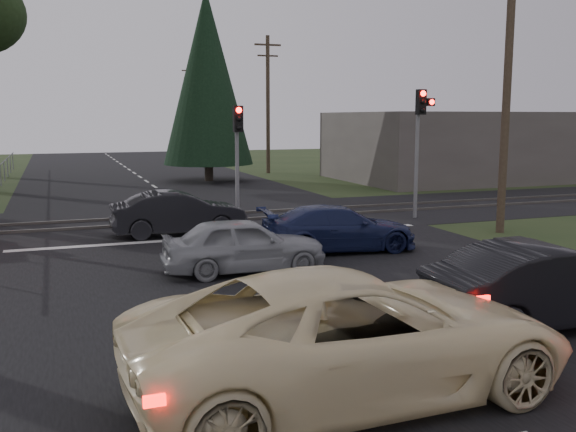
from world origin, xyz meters
name	(u,v)px	position (x,y,z in m)	size (l,w,h in m)	color
ground	(339,310)	(0.00, 0.00, 0.00)	(120.00, 120.00, 0.00)	#243618
road	(216,228)	(0.00, 10.00, 0.01)	(14.00, 100.00, 0.01)	black
rail_corridor	(203,219)	(0.00, 12.00, 0.01)	(120.00, 8.00, 0.01)	black
stop_line	(229,237)	(0.00, 8.20, 0.01)	(13.00, 0.35, 0.00)	silver
rail_near	(208,221)	(0.00, 11.20, 0.05)	(120.00, 0.12, 0.10)	#59544C
rail_far	(198,215)	(0.00, 12.80, 0.05)	(120.00, 0.12, 0.10)	#59544C
traffic_signal_right	(420,128)	(7.55, 9.47, 3.31)	(0.68, 0.48, 4.70)	slate
traffic_signal_center	(238,144)	(1.00, 10.68, 2.81)	(0.32, 0.48, 4.10)	slate
utility_pole_near	(507,85)	(8.50, 6.00, 4.73)	(1.80, 0.26, 9.00)	#4C3D2D
utility_pole_mid	(268,102)	(8.50, 30.00, 4.73)	(1.80, 0.26, 9.00)	#4C3D2D
utility_pole_far	(191,107)	(8.50, 55.00, 4.73)	(1.80, 0.26, 9.00)	#4C3D2D
conifer_tree	(207,77)	(3.50, 26.00, 5.99)	(5.20, 5.20, 11.00)	#473D33
building_right	(459,146)	(18.00, 22.00, 2.00)	(14.00, 10.00, 4.00)	#59514C
cream_coupe	(352,334)	(-1.42, -3.52, 0.84)	(2.80, 6.08, 1.69)	beige
dark_hatchback	(551,285)	(3.14, -2.15, 0.75)	(1.59, 4.55, 1.50)	black
silver_car	(244,245)	(-0.85, 3.64, 0.67)	(1.58, 3.92, 1.34)	#919498
blue_sedan	(338,229)	(2.32, 5.11, 0.64)	(1.78, 4.39, 1.27)	#171E45
dark_car_far	(179,213)	(-1.40, 9.14, 0.69)	(1.47, 4.21, 1.39)	black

